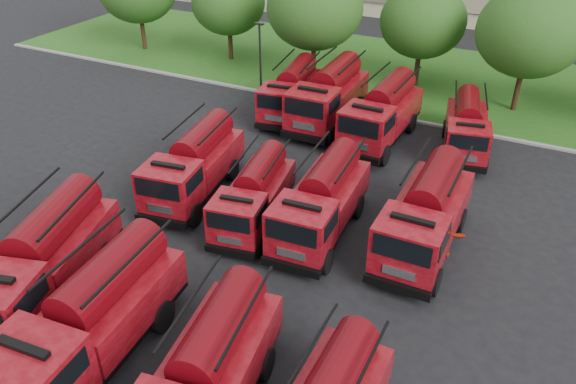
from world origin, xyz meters
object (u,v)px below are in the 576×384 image
fire_truck_1 (92,319)px  fire_truck_7 (426,214)px  fire_truck_5 (254,195)px  fire_truck_10 (382,113)px  fire_truck_8 (292,91)px  fire_truck_9 (329,95)px  fire_truck_2 (206,375)px  fire_truck_6 (322,201)px  firefighter_4 (150,286)px  fire_truck_0 (43,260)px  fire_truck_4 (194,164)px  firefighter_5 (441,255)px  fire_truck_11 (467,127)px

fire_truck_1 → fire_truck_7: size_ratio=1.06×
fire_truck_5 → fire_truck_10: (2.44, 10.68, 0.30)m
fire_truck_5 → fire_truck_8: fire_truck_8 is taller
fire_truck_5 → fire_truck_9: bearing=86.5°
fire_truck_2 → fire_truck_6: size_ratio=1.02×
fire_truck_6 → firefighter_4: bearing=-129.2°
fire_truck_0 → fire_truck_1: 4.12m
fire_truck_5 → fire_truck_0: bearing=-129.5°
fire_truck_10 → firefighter_4: (-3.94, -16.48, -1.75)m
fire_truck_4 → fire_truck_10: bearing=48.7°
fire_truck_5 → fire_truck_6: fire_truck_6 is taller
fire_truck_5 → fire_truck_9: fire_truck_9 is taller
fire_truck_1 → fire_truck_2: 4.53m
fire_truck_6 → fire_truck_9: size_ratio=0.92×
fire_truck_9 → firefighter_5: bearing=-48.3°
fire_truck_0 → fire_truck_4: bearing=69.7°
fire_truck_0 → fire_truck_5: (4.51, 7.96, -0.33)m
fire_truck_2 → fire_truck_11: size_ratio=1.10×
fire_truck_0 → fire_truck_9: 19.85m
fire_truck_7 → fire_truck_8: bearing=137.9°
fire_truck_2 → firefighter_5: (4.51, 10.98, -1.64)m
firefighter_4 → fire_truck_11: bearing=-94.1°
fire_truck_6 → fire_truck_10: (-0.61, 10.06, 0.11)m
fire_truck_9 → fire_truck_8: bearing=177.3°
fire_truck_4 → fire_truck_7: 11.28m
fire_truck_1 → fire_truck_4: fire_truck_1 is taller
fire_truck_10 → fire_truck_8: bearing=172.7°
fire_truck_2 → fire_truck_10: bearing=85.1°
fire_truck_1 → fire_truck_10: size_ratio=1.03×
fire_truck_2 → firefighter_5: size_ratio=4.02×
fire_truck_1 → firefighter_5: (9.04, 10.85, -1.78)m
firefighter_5 → fire_truck_1: bearing=35.5°
fire_truck_2 → fire_truck_7: 11.69m
fire_truck_2 → fire_truck_9: 21.86m
fire_truck_2 → fire_truck_10: 20.33m
fire_truck_5 → fire_truck_4: bearing=157.3°
fire_truck_6 → fire_truck_9: (-4.37, 11.02, 0.16)m
fire_truck_1 → fire_truck_8: size_ratio=1.09×
fire_truck_7 → fire_truck_5: bearing=-168.5°
fire_truck_4 → firefighter_4: size_ratio=4.12×
fire_truck_8 → fire_truck_4: bearing=-98.4°
fire_truck_1 → fire_truck_6: 10.76m
fire_truck_2 → fire_truck_4: fire_truck_4 is taller
fire_truck_10 → fire_truck_9: bearing=167.4°
fire_truck_10 → fire_truck_4: bearing=-120.9°
fire_truck_6 → fire_truck_11: bearing=65.8°
fire_truck_6 → fire_truck_1: bearing=-114.1°
fire_truck_2 → fire_truck_11: 21.43m
fire_truck_1 → fire_truck_2: bearing=-6.6°
fire_truck_8 → fire_truck_1: bearing=-90.0°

